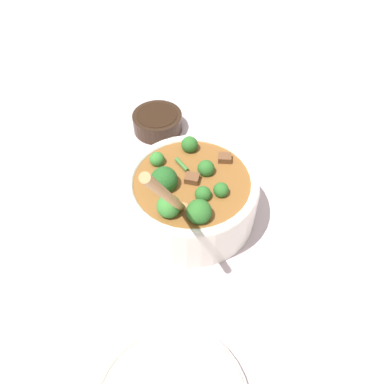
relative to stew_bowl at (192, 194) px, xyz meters
The scene contains 3 objects.
ground_plane 0.06m from the stew_bowl, 77.23° to the left, with size 4.00×4.00×0.00m, color silver.
stew_bowl is the anchor object (origin of this frame).
condiment_bowl 0.25m from the stew_bowl, 122.89° to the left, with size 0.11×0.11×0.04m.
Camera 1 is at (0.11, -0.39, 0.54)m, focal length 35.00 mm.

